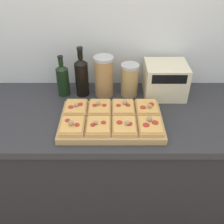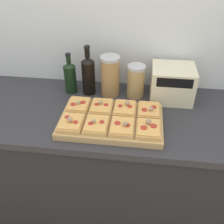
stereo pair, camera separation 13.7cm
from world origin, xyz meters
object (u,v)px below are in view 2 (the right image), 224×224
at_px(toaster_oven, 172,83).
at_px(cutting_board, 111,121).
at_px(wine_bottle, 88,75).
at_px(grain_jar_tall, 110,76).
at_px(olive_oil_bottle, 70,77).
at_px(grain_jar_short, 136,81).

bearing_deg(toaster_oven, cutting_board, -137.24).
relative_size(cutting_board, wine_bottle, 1.74).
height_order(grain_jar_tall, toaster_oven, grain_jar_tall).
xyz_separation_m(cutting_board, toaster_oven, (0.32, 0.30, 0.08)).
relative_size(olive_oil_bottle, toaster_oven, 0.94).
height_order(olive_oil_bottle, wine_bottle, wine_bottle).
distance_m(cutting_board, grain_jar_short, 0.33).
bearing_deg(toaster_oven, grain_jar_short, 179.77).
bearing_deg(wine_bottle, cutting_board, -59.36).
xyz_separation_m(olive_oil_bottle, grain_jar_tall, (0.25, -0.00, 0.02)).
relative_size(grain_jar_tall, grain_jar_short, 1.24).
height_order(cutting_board, wine_bottle, wine_bottle).
bearing_deg(grain_jar_short, grain_jar_tall, 180.00).
distance_m(grain_jar_tall, grain_jar_short, 0.16).
height_order(grain_jar_short, toaster_oven, toaster_oven).
bearing_deg(grain_jar_short, toaster_oven, -0.23).
xyz_separation_m(cutting_board, wine_bottle, (-0.18, 0.30, 0.11)).
xyz_separation_m(olive_oil_bottle, toaster_oven, (0.61, -0.00, -0.00)).
height_order(wine_bottle, grain_jar_tall, wine_bottle).
distance_m(olive_oil_bottle, wine_bottle, 0.12).
relative_size(olive_oil_bottle, wine_bottle, 0.83).
relative_size(grain_jar_short, toaster_oven, 0.74).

